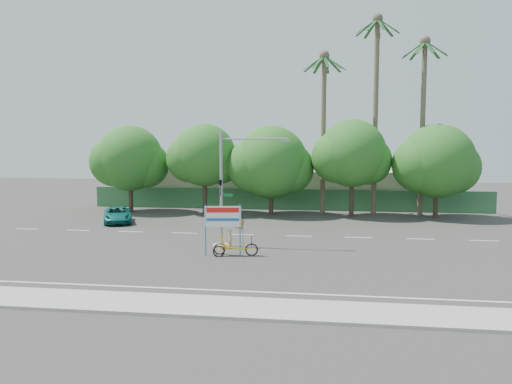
# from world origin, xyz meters

# --- Properties ---
(ground) EXTENTS (120.00, 120.00, 0.00)m
(ground) POSITION_xyz_m (0.00, 0.00, 0.00)
(ground) COLOR #33302D
(ground) RESTS_ON ground
(sidewalk_near) EXTENTS (50.00, 2.40, 0.12)m
(sidewalk_near) POSITION_xyz_m (0.00, -7.50, 0.06)
(sidewalk_near) COLOR gray
(sidewalk_near) RESTS_ON ground
(fence) EXTENTS (38.00, 0.08, 2.00)m
(fence) POSITION_xyz_m (0.00, 21.50, 1.00)
(fence) COLOR #336B3D
(fence) RESTS_ON ground
(building_left) EXTENTS (12.00, 8.00, 4.00)m
(building_left) POSITION_xyz_m (-10.00, 26.00, 2.00)
(building_left) COLOR beige
(building_left) RESTS_ON ground
(building_right) EXTENTS (14.00, 8.00, 3.60)m
(building_right) POSITION_xyz_m (8.00, 26.00, 1.80)
(building_right) COLOR beige
(building_right) RESTS_ON ground
(tree_far_left) EXTENTS (7.14, 6.00, 7.96)m
(tree_far_left) POSITION_xyz_m (-14.05, 18.00, 4.76)
(tree_far_left) COLOR #473828
(tree_far_left) RESTS_ON ground
(tree_left) EXTENTS (6.66, 5.60, 8.07)m
(tree_left) POSITION_xyz_m (-7.05, 18.00, 5.06)
(tree_left) COLOR #473828
(tree_left) RESTS_ON ground
(tree_center) EXTENTS (7.62, 6.40, 7.85)m
(tree_center) POSITION_xyz_m (-1.05, 18.00, 4.47)
(tree_center) COLOR #473828
(tree_center) RESTS_ON ground
(tree_right) EXTENTS (6.90, 5.80, 8.36)m
(tree_right) POSITION_xyz_m (5.95, 18.00, 5.24)
(tree_right) COLOR #473828
(tree_right) RESTS_ON ground
(tree_far_right) EXTENTS (7.38, 6.20, 7.94)m
(tree_far_right) POSITION_xyz_m (12.95, 18.00, 4.64)
(tree_far_right) COLOR #473828
(tree_far_right) RESTS_ON ground
(palm_tall) EXTENTS (3.73, 3.79, 17.45)m
(palm_tall) POSITION_xyz_m (8.00, 19.50, 10.46)
(palm_tall) COLOR #70604C
(palm_tall) RESTS_ON ground
(palm_mid) EXTENTS (3.73, 3.79, 15.45)m
(palm_mid) POSITION_xyz_m (12.00, 19.50, 9.40)
(palm_mid) COLOR #70604C
(palm_mid) RESTS_ON ground
(palm_short) EXTENTS (3.73, 3.79, 14.45)m
(palm_short) POSITION_xyz_m (3.50, 19.50, 8.86)
(palm_short) COLOR #70604C
(palm_short) RESTS_ON ground
(traffic_signal) EXTENTS (4.72, 1.10, 7.00)m
(traffic_signal) POSITION_xyz_m (-2.20, 3.98, 2.92)
(traffic_signal) COLOR gray
(traffic_signal) RESTS_ON ground
(trike_billboard) EXTENTS (2.97, 0.89, 2.93)m
(trike_billboard) POSITION_xyz_m (-1.60, 1.49, 1.18)
(trike_billboard) COLOR black
(trike_billboard) RESTS_ON ground
(pickup_truck) EXTENTS (3.76, 4.99, 1.26)m
(pickup_truck) POSITION_xyz_m (-12.60, 11.80, 0.63)
(pickup_truck) COLOR #0D605A
(pickup_truck) RESTS_ON ground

